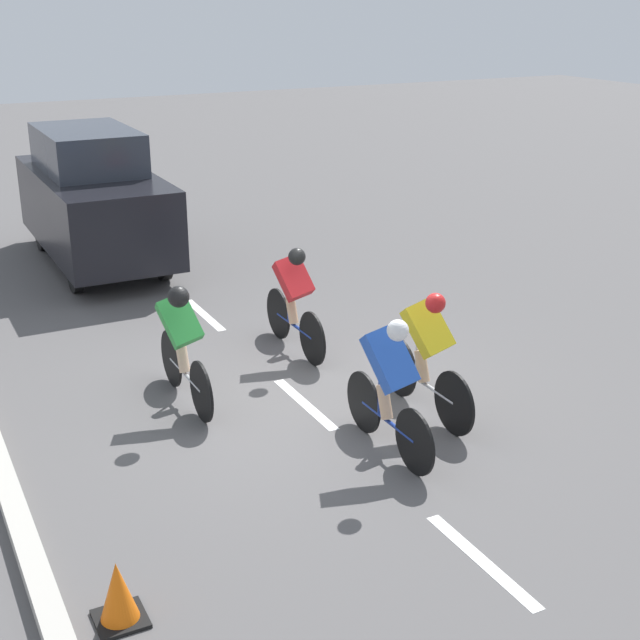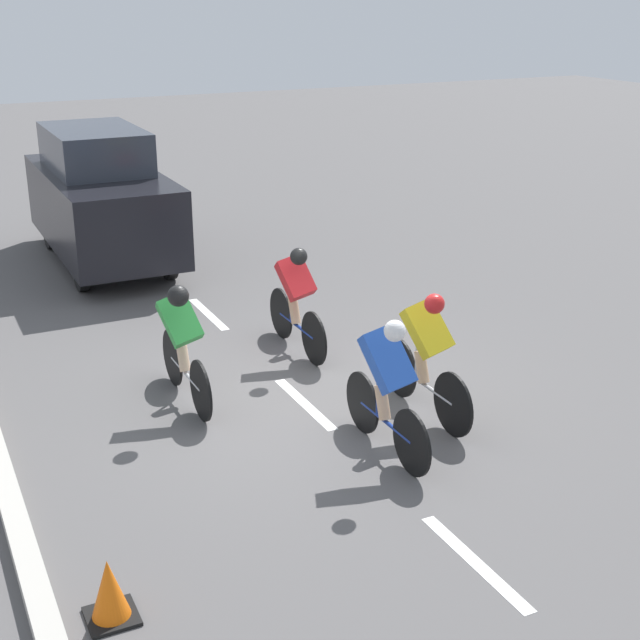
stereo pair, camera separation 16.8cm
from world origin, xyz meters
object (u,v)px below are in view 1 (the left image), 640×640
object	(u,v)px
traffic_cone	(118,593)
cyclist_green	(182,340)
cyclist_red	(294,296)
support_car	(94,198)
cyclist_yellow	(427,350)
cyclist_blue	(390,381)

from	to	relation	value
traffic_cone	cyclist_green	bearing A→B (deg)	-116.40
cyclist_red	support_car	bearing A→B (deg)	-76.27
cyclist_yellow	support_car	world-z (taller)	support_car
cyclist_blue	support_car	xyz separation A→B (m)	(0.91, -7.75, 0.31)
cyclist_red	cyclist_blue	distance (m)	2.78
cyclist_blue	traffic_cone	distance (m)	3.26
traffic_cone	cyclist_blue	bearing A→B (deg)	-157.57
cyclist_red	cyclist_yellow	size ratio (longest dim) A/B	0.96
cyclist_yellow	traffic_cone	distance (m)	4.18
traffic_cone	support_car	bearing A→B (deg)	-102.95
cyclist_green	cyclist_blue	distance (m)	2.39
cyclist_red	traffic_cone	xyz separation A→B (m)	(3.28, 3.99, -0.51)
cyclist_red	support_car	world-z (taller)	support_car
cyclist_yellow	cyclist_green	xyz separation A→B (m)	(2.18, -1.41, 0.00)
cyclist_red	cyclist_blue	world-z (taller)	cyclist_blue
cyclist_yellow	traffic_cone	xyz separation A→B (m)	(3.75, 1.76, -0.53)
cyclist_red	traffic_cone	bearing A→B (deg)	50.55
support_car	cyclist_blue	bearing A→B (deg)	96.66
support_car	traffic_cone	world-z (taller)	support_car
cyclist_red	cyclist_green	bearing A→B (deg)	25.68
cyclist_yellow	cyclist_red	bearing A→B (deg)	-78.22
support_car	traffic_cone	distance (m)	9.25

